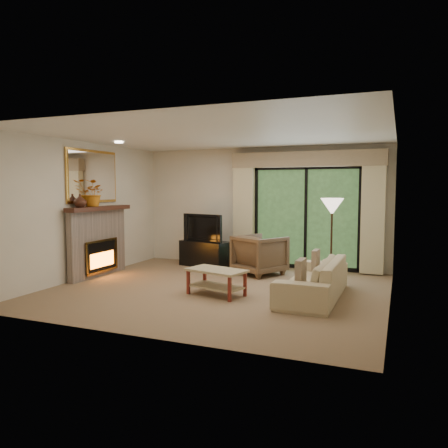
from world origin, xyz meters
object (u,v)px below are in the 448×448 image
at_px(sofa, 313,279).
at_px(armchair, 260,255).
at_px(media_console, 205,254).
at_px(coffee_table, 216,282).

bearing_deg(sofa, armchair, -137.12).
distance_m(media_console, armchair, 1.45).
height_order(media_console, armchair, armchair).
bearing_deg(coffee_table, armchair, 100.20).
height_order(armchair, coffee_table, armchair).
bearing_deg(media_console, coffee_table, -46.92).
bearing_deg(media_console, sofa, -19.83).
relative_size(armchair, sofa, 0.42).
bearing_deg(armchair, coffee_table, 115.07).
height_order(sofa, coffee_table, sofa).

